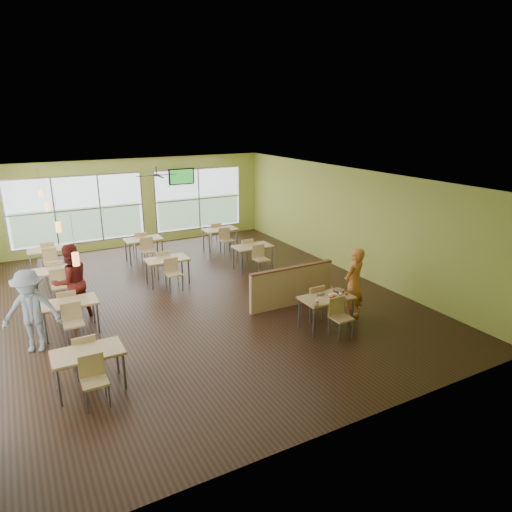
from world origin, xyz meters
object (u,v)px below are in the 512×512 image
object	(u,v)px
half_wall_divider	(292,286)
food_basket	(339,291)
main_table	(326,302)
man_plaid	(354,284)

from	to	relation	value
half_wall_divider	food_basket	distance (m)	1.44
main_table	man_plaid	xyz separation A→B (m)	(0.83, 0.06, 0.25)
half_wall_divider	man_plaid	world-z (taller)	man_plaid
half_wall_divider	food_basket	xyz separation A→B (m)	(0.43, -1.35, 0.26)
man_plaid	food_basket	distance (m)	0.42
food_basket	main_table	bearing A→B (deg)	-166.83
food_basket	half_wall_divider	bearing A→B (deg)	107.48
half_wall_divider	food_basket	size ratio (longest dim) A/B	8.78
main_table	food_basket	size ratio (longest dim) A/B	5.56
half_wall_divider	man_plaid	size ratio (longest dim) A/B	1.36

